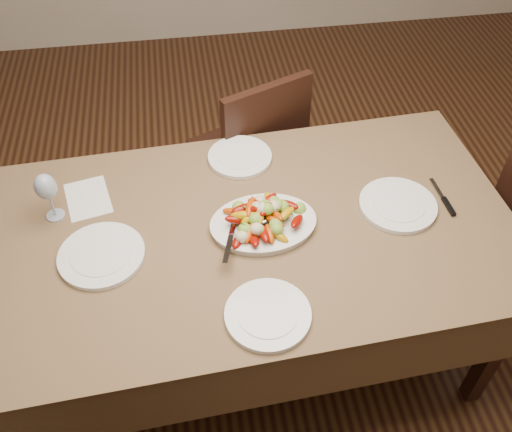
{
  "coord_description": "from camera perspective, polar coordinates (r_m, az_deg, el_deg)",
  "views": [
    {
      "loc": [
        -0.3,
        -1.09,
        2.23
      ],
      "look_at": [
        -0.1,
        0.24,
        0.82
      ],
      "focal_mm": 40.0,
      "sensor_mm": 36.0,
      "label": 1
    }
  ],
  "objects": [
    {
      "name": "floor",
      "position": [
        2.5,
        3.28,
        -16.96
      ],
      "size": [
        6.0,
        6.0,
        0.0
      ],
      "primitive_type": "plane",
      "color": "#3A2112",
      "rests_on": "ground"
    },
    {
      "name": "chair_far",
      "position": [
        2.74,
        -1.09,
        6.45
      ],
      "size": [
        0.55,
        0.55,
        0.95
      ],
      "primitive_type": null,
      "rotation": [
        0.0,
        0.0,
        3.54
      ],
      "color": "black",
      "rests_on": "ground"
    },
    {
      "name": "serving_platter",
      "position": [
        1.99,
        0.73,
        -0.88
      ],
      "size": [
        0.38,
        0.29,
        0.02
      ],
      "primitive_type": "ellipsoid",
      "rotation": [
        0.0,
        0.0,
        0.05
      ],
      "color": "white",
      "rests_on": "dining_table"
    },
    {
      "name": "roasted_vegetables",
      "position": [
        1.95,
        0.75,
        0.25
      ],
      "size": [
        0.31,
        0.22,
        0.09
      ],
      "primitive_type": null,
      "rotation": [
        0.0,
        0.0,
        0.05
      ],
      "color": "#790A02",
      "rests_on": "serving_platter"
    },
    {
      "name": "plate_right",
      "position": [
        2.13,
        13.99,
        1.06
      ],
      "size": [
        0.28,
        0.28,
        0.02
      ],
      "primitive_type": "cylinder",
      "color": "white",
      "rests_on": "dining_table"
    },
    {
      "name": "dining_table",
      "position": [
        2.29,
        -0.0,
        -7.64
      ],
      "size": [
        1.89,
        1.14,
        0.76
      ],
      "primitive_type": "cube",
      "rotation": [
        0.0,
        0.0,
        0.05
      ],
      "color": "brown",
      "rests_on": "ground"
    },
    {
      "name": "table_knife",
      "position": [
        2.2,
        18.2,
        1.65
      ],
      "size": [
        0.03,
        0.2,
        0.01
      ],
      "primitive_type": null,
      "rotation": [
        0.0,
        0.0,
        0.05
      ],
      "color": "#9EA0A8",
      "rests_on": "dining_table"
    },
    {
      "name": "plate_left",
      "position": [
        1.97,
        -15.19,
        -3.82
      ],
      "size": [
        0.29,
        0.29,
        0.02
      ],
      "primitive_type": "cylinder",
      "color": "white",
      "rests_on": "dining_table"
    },
    {
      "name": "plate_near",
      "position": [
        1.76,
        1.19,
        -9.85
      ],
      "size": [
        0.27,
        0.27,
        0.02
      ],
      "primitive_type": "cylinder",
      "color": "white",
      "rests_on": "dining_table"
    },
    {
      "name": "wine_glass",
      "position": [
        2.09,
        -20.03,
        1.95
      ],
      "size": [
        0.08,
        0.08,
        0.2
      ],
      "primitive_type": null,
      "color": "#8C99A5",
      "rests_on": "dining_table"
    },
    {
      "name": "serving_spoon",
      "position": [
        1.93,
        -0.91,
        -1.22
      ],
      "size": [
        0.29,
        0.13,
        0.03
      ],
      "primitive_type": null,
      "rotation": [
        0.0,
        0.0,
        -0.27
      ],
      "color": "#9EA0A8",
      "rests_on": "serving_platter"
    },
    {
      "name": "plate_far",
      "position": [
        2.26,
        -1.62,
        5.9
      ],
      "size": [
        0.25,
        0.25,
        0.02
      ],
      "primitive_type": "cylinder",
      "color": "white",
      "rests_on": "dining_table"
    },
    {
      "name": "menu_card",
      "position": [
        2.19,
        -16.46,
        1.71
      ],
      "size": [
        0.19,
        0.24,
        0.0
      ],
      "primitive_type": "cube",
      "rotation": [
        0.0,
        0.0,
        0.22
      ],
      "color": "silver",
      "rests_on": "dining_table"
    }
  ]
}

